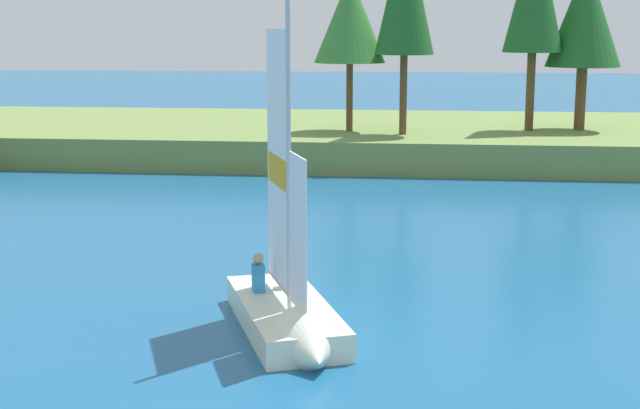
{
  "coord_description": "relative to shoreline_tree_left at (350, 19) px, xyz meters",
  "views": [
    {
      "loc": [
        2.27,
        -8.42,
        5.24
      ],
      "look_at": [
        -0.03,
        12.33,
        1.2
      ],
      "focal_mm": 51.84,
      "sensor_mm": 36.0,
      "label": 1
    }
  ],
  "objects": [
    {
      "name": "shoreline_tree_left",
      "position": [
        0.0,
        0.0,
        0.0
      ],
      "size": [
        2.78,
        2.78,
        6.03
      ],
      "color": "brown",
      "rests_on": "shore_bank"
    },
    {
      "name": "shoreline_tree_midright",
      "position": [
        9.03,
        1.4,
        0.15
      ],
      "size": [
        2.9,
        2.9,
        6.54
      ],
      "color": "brown",
      "rests_on": "shore_bank"
    },
    {
      "name": "sailboat",
      "position": [
        0.73,
        -21.25,
        -5.07
      ],
      "size": [
        2.85,
        4.6,
        6.41
      ],
      "rotation": [
        0.0,
        0.0,
        -1.21
      ],
      "color": "silver",
      "rests_on": "ground"
    },
    {
      "name": "shore_bank",
      "position": [
        0.56,
        2.75,
        -4.92
      ],
      "size": [
        80.0,
        13.11,
        1.2
      ],
      "primitive_type": "cube",
      "color": "olive",
      "rests_on": "ground"
    }
  ]
}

